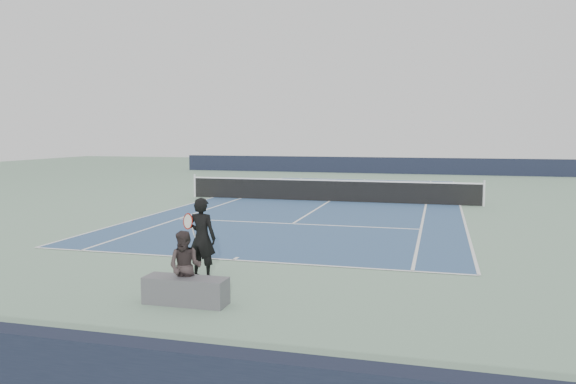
% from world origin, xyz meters
% --- Properties ---
extents(ground, '(80.00, 80.00, 0.00)m').
position_xyz_m(ground, '(0.00, 0.00, 0.00)').
color(ground, gray).
extents(court_surface, '(10.97, 23.77, 0.01)m').
position_xyz_m(court_surface, '(0.00, 0.00, 0.01)').
color(court_surface, '#34527B').
rests_on(court_surface, ground).
extents(tennis_net, '(12.90, 0.10, 1.07)m').
position_xyz_m(tennis_net, '(0.00, 0.00, 0.50)').
color(tennis_net, silver).
rests_on(tennis_net, ground).
extents(windscreen_far, '(30.00, 0.25, 1.20)m').
position_xyz_m(windscreen_far, '(0.00, 17.88, 0.60)').
color(windscreen_far, black).
rests_on(windscreen_far, ground).
extents(tennis_player, '(0.78, 0.50, 1.68)m').
position_xyz_m(tennis_player, '(-0.05, -13.54, 0.84)').
color(tennis_player, black).
rests_on(tennis_player, ground).
extents(tennis_ball, '(0.07, 0.07, 0.07)m').
position_xyz_m(tennis_ball, '(0.02, -13.77, 0.03)').
color(tennis_ball, yellow).
rests_on(tennis_ball, ground).
extents(spectator_bench, '(1.52, 0.61, 1.29)m').
position_xyz_m(spectator_bench, '(0.39, -15.25, 0.46)').
color(spectator_bench, '#56555A').
rests_on(spectator_bench, ground).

